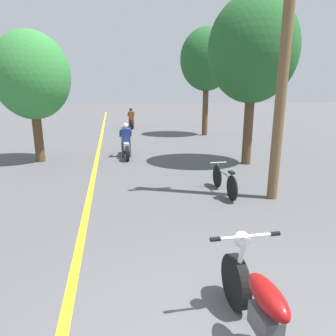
# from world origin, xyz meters

# --- Properties ---
(lane_stripe_center) EXTENTS (0.14, 48.00, 0.01)m
(lane_stripe_center) POSITION_xyz_m (-1.70, 12.58, 0.00)
(lane_stripe_center) COLOR yellow
(lane_stripe_center) RESTS_ON ground
(utility_pole) EXTENTS (1.10, 0.24, 6.71)m
(utility_pole) POSITION_xyz_m (2.68, 4.68, 3.44)
(utility_pole) COLOR brown
(utility_pole) RESTS_ON ground
(roadside_tree_right_near) EXTENTS (2.99, 2.69, 5.56)m
(roadside_tree_right_near) POSITION_xyz_m (3.59, 8.12, 3.82)
(roadside_tree_right_near) COLOR #513A23
(roadside_tree_right_near) RESTS_ON ground
(roadside_tree_right_far) EXTENTS (2.98, 2.68, 5.95)m
(roadside_tree_right_far) POSITION_xyz_m (4.29, 15.31, 4.20)
(roadside_tree_right_far) COLOR #513A23
(roadside_tree_right_far) RESTS_ON ground
(roadside_tree_left) EXTENTS (2.61, 2.34, 4.54)m
(roadside_tree_left) POSITION_xyz_m (-3.72, 9.86, 3.02)
(roadside_tree_left) COLOR #513A23
(roadside_tree_left) RESTS_ON ground
(motorcycle_foreground) EXTENTS (0.80, 2.08, 1.03)m
(motorcycle_foreground) POSITION_xyz_m (0.30, 0.62, 0.44)
(motorcycle_foreground) COLOR black
(motorcycle_foreground) RESTS_ON ground
(motorcycle_rider_lead) EXTENTS (0.50, 1.99, 1.34)m
(motorcycle_rider_lead) POSITION_xyz_m (-0.56, 10.04, 0.50)
(motorcycle_rider_lead) COLOR black
(motorcycle_rider_lead) RESTS_ON ground
(motorcycle_rider_far) EXTENTS (0.50, 2.03, 1.41)m
(motorcycle_rider_far) POSITION_xyz_m (0.28, 19.62, 0.54)
(motorcycle_rider_far) COLOR black
(motorcycle_rider_far) RESTS_ON ground
(bicycle_parked) EXTENTS (0.44, 1.64, 0.71)m
(bicycle_parked) POSITION_xyz_m (1.65, 5.20, 0.33)
(bicycle_parked) COLOR black
(bicycle_parked) RESTS_ON ground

